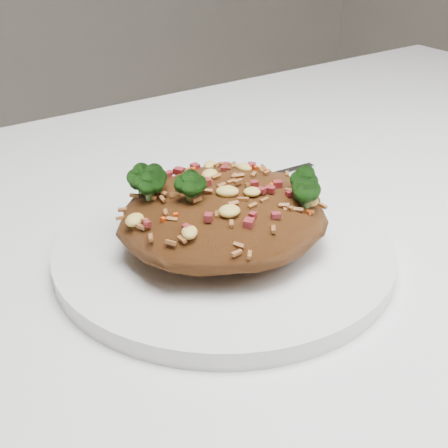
{
  "coord_description": "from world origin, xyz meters",
  "views": [
    {
      "loc": [
        -0.31,
        -0.32,
        1.01
      ],
      "look_at": [
        -0.08,
        0.02,
        0.78
      ],
      "focal_mm": 50.0,
      "sensor_mm": 36.0,
      "label": 1
    }
  ],
  "objects_px": {
    "dining_table": "(307,325)",
    "fried_rice": "(223,206)",
    "plate": "(224,249)",
    "fork": "(248,182)"
  },
  "relations": [
    {
      "from": "dining_table",
      "to": "fried_rice",
      "type": "xyz_separation_m",
      "value": [
        -0.08,
        0.02,
        0.13
      ]
    },
    {
      "from": "dining_table",
      "to": "plate",
      "type": "distance_m",
      "value": 0.13
    },
    {
      "from": "plate",
      "to": "dining_table",
      "type": "bearing_deg",
      "value": -12.49
    },
    {
      "from": "plate",
      "to": "fork",
      "type": "bearing_deg",
      "value": 43.22
    },
    {
      "from": "dining_table",
      "to": "fried_rice",
      "type": "height_order",
      "value": "fried_rice"
    },
    {
      "from": "fried_rice",
      "to": "fork",
      "type": "distance_m",
      "value": 0.11
    },
    {
      "from": "dining_table",
      "to": "plate",
      "type": "xyz_separation_m",
      "value": [
        -0.08,
        0.02,
        0.1
      ]
    },
    {
      "from": "plate",
      "to": "fried_rice",
      "type": "relative_size",
      "value": 1.62
    },
    {
      "from": "fried_rice",
      "to": "fork",
      "type": "height_order",
      "value": "fried_rice"
    },
    {
      "from": "plate",
      "to": "fork",
      "type": "xyz_separation_m",
      "value": [
        0.08,
        0.07,
        0.01
      ]
    }
  ]
}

